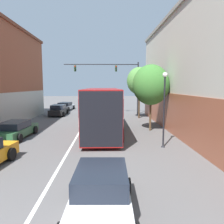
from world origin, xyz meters
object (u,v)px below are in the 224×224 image
at_px(hatchback_foreground, 101,195).
at_px(traffic_signal_gantry, 116,76).
at_px(bus, 102,108).
at_px(street_lamp, 164,107).
at_px(parked_car_left_mid, 65,106).
at_px(parked_car_left_distant, 59,110).
at_px(street_tree_near, 151,85).
at_px(parked_car_left_far, 16,130).
at_px(street_tree_far, 139,81).

height_order(hatchback_foreground, traffic_signal_gantry, traffic_signal_gantry).
height_order(bus, street_lamp, street_lamp).
height_order(parked_car_left_mid, street_lamp, street_lamp).
height_order(hatchback_foreground, parked_car_left_distant, parked_car_left_distant).
bearing_deg(bus, street_tree_near, -78.20).
distance_m(bus, hatchback_foreground, 11.47).
relative_size(parked_car_left_mid, traffic_signal_gantry, 0.48).
relative_size(parked_car_left_far, parked_car_left_distant, 0.98).
distance_m(bus, traffic_signal_gantry, 12.38).
xyz_separation_m(parked_car_left_distant, street_tree_far, (10.08, -2.91, 3.70)).
distance_m(parked_car_left_distant, traffic_signal_gantry, 8.76).
height_order(parked_car_left_mid, traffic_signal_gantry, traffic_signal_gantry).
distance_m(parked_car_left_mid, parked_car_left_distant, 6.15).
bearing_deg(bus, traffic_signal_gantry, -7.97).
bearing_deg(bus, street_lamp, -138.14).
distance_m(parked_car_left_far, traffic_signal_gantry, 16.20).
bearing_deg(parked_car_left_mid, street_tree_far, -123.96).
height_order(hatchback_foreground, street_tree_far, street_tree_far).
bearing_deg(street_tree_near, street_tree_far, 89.04).
xyz_separation_m(hatchback_foreground, traffic_signal_gantry, (1.47, 23.27, 4.43)).
distance_m(traffic_signal_gantry, street_lamp, 16.49).
xyz_separation_m(parked_car_left_far, street_lamp, (10.19, -2.76, 1.95)).
xyz_separation_m(parked_car_left_far, parked_car_left_distant, (0.44, 12.53, 0.07)).
bearing_deg(street_tree_near, street_lamp, -92.38).
height_order(bus, traffic_signal_gantry, traffic_signal_gantry).
bearing_deg(hatchback_foreground, bus, 2.20).
bearing_deg(street_tree_far, traffic_signal_gantry, 124.28).
relative_size(parked_car_left_mid, parked_car_left_distant, 1.03).
height_order(parked_car_left_far, street_lamp, street_lamp).
height_order(bus, street_tree_near, street_tree_near).
relative_size(hatchback_foreground, street_tree_near, 0.73).
height_order(traffic_signal_gantry, street_tree_far, traffic_signal_gantry).
bearing_deg(parked_car_left_distant, hatchback_foreground, -165.31).
bearing_deg(bus, parked_car_left_mid, 19.57).
distance_m(parked_car_left_far, street_tree_far, 14.75).
bearing_deg(hatchback_foreground, traffic_signal_gantry, -2.18).
distance_m(bus, parked_car_left_mid, 18.31).
relative_size(parked_car_left_mid, street_tree_near, 0.86).
xyz_separation_m(parked_car_left_distant, street_lamp, (9.75, -15.30, 1.88)).
bearing_deg(parked_car_left_mid, parked_car_left_distant, -170.24).
relative_size(parked_car_left_distant, street_tree_far, 0.78).
relative_size(hatchback_foreground, traffic_signal_gantry, 0.41).
bearing_deg(hatchback_foreground, street_tree_near, -16.26).
bearing_deg(street_lamp, parked_car_left_mid, 115.04).
xyz_separation_m(bus, parked_car_left_mid, (-6.17, 17.18, -1.42)).
distance_m(parked_car_left_distant, street_lamp, 18.24).
bearing_deg(parked_car_left_far, street_tree_near, -74.08).
bearing_deg(hatchback_foreground, street_lamp, -25.99).
bearing_deg(street_lamp, bus, 132.06).
height_order(street_lamp, street_tree_near, street_tree_near).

